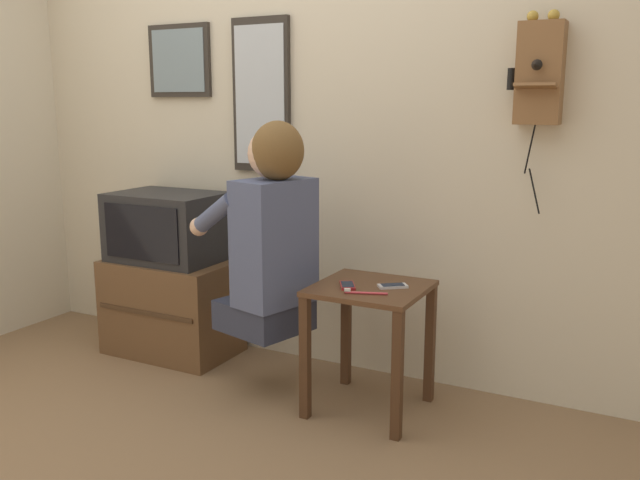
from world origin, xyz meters
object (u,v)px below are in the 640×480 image
(wall_mirror, at_px, (261,95))
(cell_phone_spare, at_px, (393,286))
(person, at_px, (271,230))
(framed_picture, at_px, (179,61))
(toothbrush, at_px, (363,292))
(cell_phone_held, at_px, (347,285))
(wall_phone_antique, at_px, (540,72))
(television, at_px, (167,227))

(wall_mirror, relative_size, cell_phone_spare, 5.74)
(person, distance_m, cell_phone_spare, 0.60)
(person, xyz_separation_m, framed_picture, (-0.86, 0.47, 0.78))
(toothbrush, bearing_deg, cell_phone_spare, -44.74)
(cell_phone_spare, bearing_deg, toothbrush, -61.70)
(framed_picture, height_order, cell_phone_held, framed_picture)
(wall_phone_antique, distance_m, framed_picture, 1.91)
(framed_picture, distance_m, cell_phone_spare, 1.77)
(wall_phone_antique, relative_size, cell_phone_spare, 6.16)
(television, distance_m, cell_phone_spare, 1.36)
(television, relative_size, cell_phone_spare, 4.28)
(toothbrush, bearing_deg, framed_picture, 48.31)
(cell_phone_held, bearing_deg, person, 150.88)
(television, height_order, wall_mirror, wall_mirror)
(wall_phone_antique, relative_size, toothbrush, 4.81)
(wall_phone_antique, height_order, wall_mirror, wall_mirror)
(wall_phone_antique, height_order, cell_phone_held, wall_phone_antique)
(framed_picture, relative_size, toothbrush, 2.31)
(wall_mirror, xyz_separation_m, cell_phone_spare, (0.89, -0.38, -0.81))
(person, xyz_separation_m, cell_phone_spare, (0.56, 0.09, -0.21))
(wall_mirror, height_order, cell_phone_held, wall_mirror)
(wall_mirror, relative_size, cell_phone_held, 5.65)
(wall_mirror, distance_m, cell_phone_spare, 1.26)
(cell_phone_held, height_order, cell_phone_spare, same)
(wall_phone_antique, bearing_deg, television, -174.14)
(television, bearing_deg, cell_phone_held, -11.06)
(framed_picture, xyz_separation_m, wall_mirror, (0.52, -0.00, -0.19))
(framed_picture, distance_m, wall_mirror, 0.55)
(wall_phone_antique, relative_size, framed_picture, 2.08)
(person, xyz_separation_m, cell_phone_held, (0.38, 0.01, -0.21))
(television, bearing_deg, framed_picture, 105.04)
(cell_phone_spare, bearing_deg, framed_picture, -141.97)
(person, distance_m, wall_mirror, 0.83)
(wall_mirror, height_order, cell_phone_spare, wall_mirror)
(framed_picture, bearing_deg, wall_phone_antique, -1.31)
(wall_mirror, bearing_deg, wall_phone_antique, -1.67)
(wall_mirror, bearing_deg, cell_phone_spare, -23.04)
(television, distance_m, cell_phone_held, 1.20)
(framed_picture, bearing_deg, cell_phone_spare, -15.12)
(television, distance_m, framed_picture, 0.91)
(cell_phone_spare, height_order, toothbrush, toothbrush)
(cell_phone_held, bearing_deg, framed_picture, 129.39)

